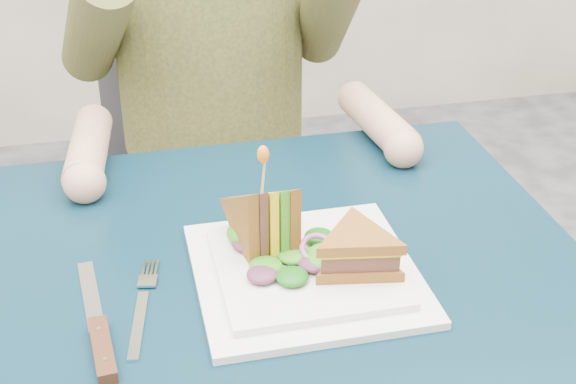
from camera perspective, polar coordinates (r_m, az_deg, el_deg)
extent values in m
cube|color=black|center=(0.96, 0.09, -6.96)|extent=(0.75, 0.75, 0.03)
cylinder|color=#595B5E|center=(1.43, -15.84, -12.66)|extent=(0.04, 0.04, 0.70)
cylinder|color=#595B5E|center=(1.51, 9.33, -9.27)|extent=(0.04, 0.04, 0.70)
cube|color=#47474C|center=(1.65, -5.07, -0.97)|extent=(0.42, 0.40, 0.04)
cube|color=#47474C|center=(1.71, -6.35, 9.31)|extent=(0.42, 0.03, 0.46)
cylinder|color=#47474C|center=(1.64, -10.15, -11.74)|extent=(0.02, 0.02, 0.43)
cylinder|color=#47474C|center=(1.68, 2.34, -10.08)|extent=(0.02, 0.02, 0.43)
cylinder|color=#47474C|center=(1.91, -10.88, -5.09)|extent=(0.02, 0.02, 0.43)
cylinder|color=#47474C|center=(1.95, -0.25, -3.82)|extent=(0.02, 0.02, 0.43)
cylinder|color=#494A21|center=(1.46, -5.69, 12.90)|extent=(0.34, 0.34, 0.52)
cylinder|color=brown|center=(1.36, -13.49, 11.62)|extent=(0.15, 0.39, 0.31)
cylinder|color=tan|center=(1.22, -14.00, 3.01)|extent=(0.08, 0.20, 0.06)
sphere|color=tan|center=(1.14, -14.28, 0.67)|extent=(0.06, 0.06, 0.06)
cylinder|color=brown|center=(1.41, 2.86, 13.01)|extent=(0.15, 0.39, 0.31)
cylinder|color=tan|center=(1.29, 6.39, 5.10)|extent=(0.08, 0.20, 0.06)
sphere|color=tan|center=(1.21, 8.21, 3.09)|extent=(0.06, 0.06, 0.06)
cube|color=white|center=(0.96, 1.26, -5.81)|extent=(0.26, 0.26, 0.01)
cube|color=white|center=(0.95, 1.27, -5.32)|extent=(0.21, 0.21, 0.01)
cube|color=silver|center=(0.90, -10.59, -9.27)|extent=(0.03, 0.12, 0.00)
cube|color=silver|center=(0.96, -9.97, -6.25)|extent=(0.03, 0.03, 0.00)
cube|color=silver|center=(0.98, -10.20, -5.32)|extent=(0.01, 0.03, 0.00)
cube|color=silver|center=(0.98, -9.91, -5.32)|extent=(0.01, 0.03, 0.00)
cube|color=silver|center=(0.98, -9.62, -5.32)|extent=(0.01, 0.03, 0.00)
cube|color=silver|center=(0.98, -9.33, -5.32)|extent=(0.01, 0.03, 0.00)
cube|color=silver|center=(0.95, -13.85, -7.16)|extent=(0.03, 0.14, 0.00)
cube|color=black|center=(0.87, -13.05, -10.84)|extent=(0.03, 0.10, 0.01)
cylinder|color=silver|center=(0.88, -13.32, -9.48)|extent=(0.01, 0.01, 0.00)
cylinder|color=silver|center=(0.84, -12.88, -11.54)|extent=(0.01, 0.01, 0.00)
cylinder|color=tan|center=(0.93, -1.76, 1.15)|extent=(0.01, 0.01, 0.06)
ellipsoid|color=orange|center=(0.91, -1.78, 2.69)|extent=(0.01, 0.01, 0.02)
torus|color=#9E4C7A|center=(0.95, 2.09, -4.04)|extent=(0.04, 0.04, 0.02)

